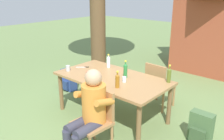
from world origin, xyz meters
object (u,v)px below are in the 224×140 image
Objects in this scene: dining_table at (112,81)px; cup_white at (91,80)px; cup_steel at (68,68)px; table_knife at (83,67)px; cup_terracotta at (88,74)px; brick_kiosk at (221,22)px; chair_near_right at (96,117)px; bottle_clear at (109,62)px; backpack_by_far_side at (68,80)px; bottle_olive at (169,75)px; bottle_amber at (117,80)px; bottle_green at (125,70)px; person_in_white_shirt at (90,109)px; chair_far_right at (158,83)px; backpack_by_near_side at (201,128)px; cup_glass at (124,79)px.

dining_table is 0.44m from cup_white.
table_knife is (0.05, 0.32, -0.05)m from cup_steel.
cup_terracotta is 4.33m from brick_kiosk.
bottle_clear reaches higher than chair_near_right.
backpack_by_far_side is at bearing 156.86° from cup_terracotta.
bottle_olive is 2.41m from backpack_by_far_side.
bottle_amber reaches higher than cup_white.
brick_kiosk reaches higher than bottle_olive.
dining_table is at bearing -1.86° from table_knife.
bottle_olive is at bearing 23.72° from cup_steel.
chair_near_right is 0.92m from cup_terracotta.
brick_kiosk reaches higher than bottle_green.
cup_steel is (-0.52, -0.01, -0.01)m from cup_terracotta.
brick_kiosk is (0.78, 3.62, 0.45)m from bottle_clear.
person_in_white_shirt reaches higher than backpack_by_far_side.
bottle_amber is at bearing 96.07° from person_in_white_shirt.
dining_table is at bearing -8.96° from backpack_by_far_side.
brick_kiosk is at bearing 96.88° from bottle_olive.
brick_kiosk reaches higher than cup_steel.
dining_table is 1.60× the size of person_in_white_shirt.
brick_kiosk is at bearing 77.91° from bottle_clear.
chair_far_right is 8.64× the size of cup_steel.
brick_kiosk reaches higher than person_in_white_shirt.
brick_kiosk is (-0.04, 4.76, 0.81)m from chair_near_right.
cup_white reaches higher than backpack_by_near_side.
chair_far_right is 2.91× the size of bottle_green.
cup_steel is at bearing -122.88° from bottle_clear.
chair_near_right is 3.05× the size of bottle_olive.
table_knife is at bearing 140.98° from person_in_white_shirt.
bottle_olive reaches higher than dining_table.
cup_white is at bearing -24.46° from backpack_by_far_side.
bottle_amber is 0.10× the size of brick_kiosk.
table_knife is (-0.35, -0.31, -0.11)m from bottle_clear.
backpack_by_near_side is at bearing 11.10° from dining_table.
brick_kiosk reaches higher than backpack_by_near_side.
bottle_amber is 1.38m from backpack_by_near_side.
cup_steel is at bearing 170.63° from cup_white.
bottle_clear is 1.31× the size of table_knife.
chair_near_right is 2.21m from backpack_by_far_side.
chair_near_right is 0.83m from cup_glass.
cup_steel is at bearing -179.42° from cup_terracotta.
bottle_green reaches higher than bottle_clear.
bottle_green is at bearing -21.01° from bottle_clear.
bottle_clear reaches higher than chair_far_right.
chair_near_right is 0.20m from person_in_white_shirt.
bottle_olive is at bearing 14.03° from table_knife.
cup_steel is 0.33m from table_knife.
chair_far_right is at bearing 81.77° from cup_glass.
bottle_green is 0.61m from bottle_clear.
cup_white is at bearing -32.01° from cup_terracotta.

